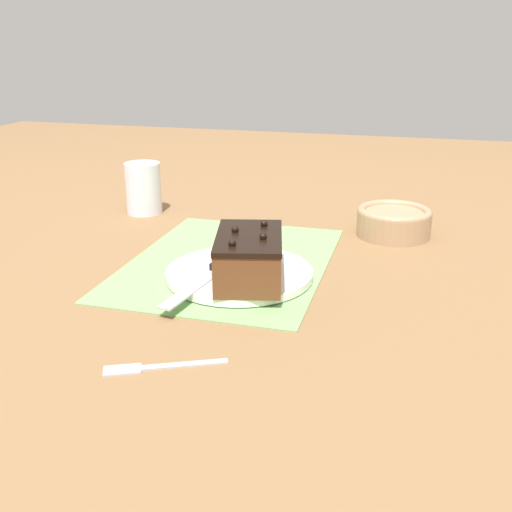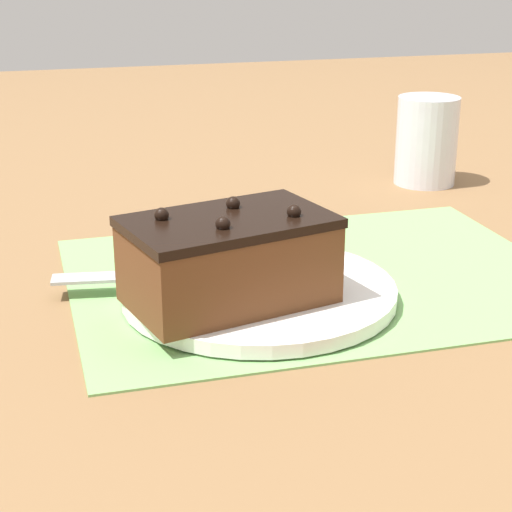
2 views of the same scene
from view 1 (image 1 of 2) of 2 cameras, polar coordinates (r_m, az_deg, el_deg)
name	(u,v)px [view 1 (image 1 of 2)]	position (r m, az deg, el deg)	size (l,w,h in m)	color
ground_plane	(229,262)	(1.06, -2.54, -0.61)	(3.00, 3.00, 0.00)	olive
placemat_woven	(229,261)	(1.06, -2.54, -0.51)	(0.46, 0.34, 0.00)	#7AB266
cake_plate	(240,273)	(0.99, -1.58, -1.65)	(0.24, 0.24, 0.01)	white
chocolate_cake	(249,257)	(0.93, -0.67, -0.11)	(0.19, 0.14, 0.08)	brown
serving_knife	(214,270)	(0.97, -4.01, -1.37)	(0.23, 0.06, 0.01)	black
drinking_glass	(143,188)	(1.37, -10.67, 6.36)	(0.08, 0.08, 0.11)	white
small_bowl	(394,221)	(1.23, 12.98, 3.28)	(0.15, 0.15, 0.06)	tan
dessert_fork	(155,366)	(0.75, -9.61, -10.31)	(0.08, 0.14, 0.01)	#B7BABF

